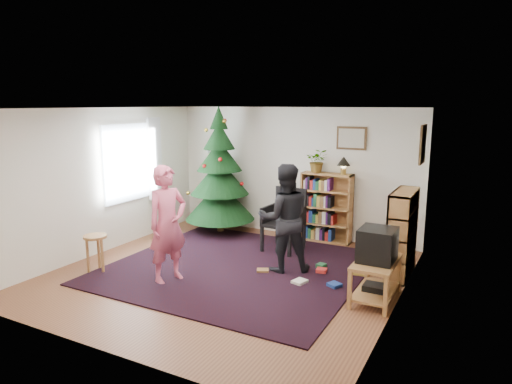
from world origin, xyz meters
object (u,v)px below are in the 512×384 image
at_px(christmas_tree, 220,181).
at_px(armchair, 286,217).
at_px(picture_right, 423,144).
at_px(picture_back, 352,138).
at_px(person_by_chair, 285,218).
at_px(bookshelf_back, 326,207).
at_px(table_lamp, 344,162).
at_px(tv_stand, 376,277).
at_px(potted_plant, 317,161).
at_px(crt_tv, 377,245).
at_px(bookshelf_right, 402,232).
at_px(stool, 96,244).
at_px(person_standing, 168,224).

distance_m(christmas_tree, armchair, 1.75).
distance_m(picture_right, christmas_tree, 3.93).
bearing_deg(picture_back, person_by_chair, -103.02).
bearing_deg(bookshelf_back, person_by_chair, -91.78).
relative_size(armchair, table_lamp, 3.37).
xyz_separation_m(tv_stand, potted_plant, (-1.66, 2.23, 1.19)).
relative_size(picture_back, christmas_tree, 0.22).
bearing_deg(person_by_chair, picture_back, -135.44).
height_order(picture_back, crt_tv, picture_back).
relative_size(bookshelf_right, stool, 2.22).
height_order(armchair, person_standing, person_standing).
xyz_separation_m(picture_back, bookshelf_back, (-0.39, -0.14, -1.29)).
bearing_deg(person_standing, stool, 119.64).
bearing_deg(christmas_tree, bookshelf_back, 10.56).
xyz_separation_m(tv_stand, person_standing, (-2.84, -0.72, 0.53)).
xyz_separation_m(picture_right, crt_tv, (-0.26, -1.64, -1.18)).
distance_m(armchair, person_standing, 2.35).
distance_m(picture_back, picture_right, 1.51).
relative_size(crt_tv, potted_plant, 1.13).
distance_m(bookshelf_right, tv_stand, 1.16).
bearing_deg(picture_right, bookshelf_right, -104.17).
height_order(picture_back, table_lamp, picture_back).
distance_m(crt_tv, person_standing, 2.93).
bearing_deg(crt_tv, bookshelf_right, 83.66).
xyz_separation_m(tv_stand, armchair, (-1.93, 1.42, 0.27)).
distance_m(christmas_tree, bookshelf_right, 3.78).
bearing_deg(person_standing, christmas_tree, 34.14).
bearing_deg(armchair, table_lamp, 51.00).
distance_m(picture_back, bookshelf_back, 1.35).
distance_m(picture_back, potted_plant, 0.74).
bearing_deg(stool, christmas_tree, 79.95).
distance_m(armchair, table_lamp, 1.44).
height_order(picture_back, picture_right, picture_right).
bearing_deg(bookshelf_right, person_by_chair, 112.29).
bearing_deg(stool, tv_stand, 13.33).
bearing_deg(person_by_chair, crt_tv, 131.53).
relative_size(bookshelf_right, table_lamp, 3.98).
height_order(tv_stand, armchair, armchair).
distance_m(picture_back, stool, 4.72).
xyz_separation_m(stool, person_by_chair, (2.54, 1.40, 0.39)).
relative_size(picture_right, person_standing, 0.35).
bearing_deg(picture_back, stool, -131.95).
bearing_deg(potted_plant, person_by_chair, -85.41).
distance_m(picture_right, stool, 5.26).
relative_size(crt_tv, table_lamp, 1.52).
height_order(stool, person_by_chair, person_by_chair).
relative_size(christmas_tree, bookshelf_back, 1.94).
bearing_deg(table_lamp, picture_right, -22.63).
distance_m(tv_stand, person_standing, 2.98).
height_order(crt_tv, person_standing, person_standing).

